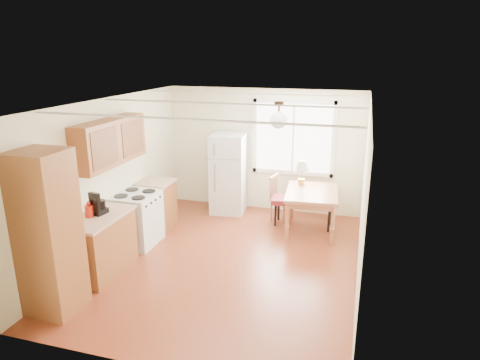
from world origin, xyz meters
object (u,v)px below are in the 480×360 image
at_px(bench, 303,202).
at_px(dining_table, 312,197).
at_px(chair, 277,196).
at_px(refrigerator, 228,174).

xyz_separation_m(bench, dining_table, (0.17, -0.17, 0.17)).
height_order(dining_table, chair, chair).
xyz_separation_m(bench, chair, (-0.54, 0.15, 0.02)).
bearing_deg(bench, dining_table, -51.69).
bearing_deg(dining_table, chair, 150.61).
height_order(bench, chair, chair).
xyz_separation_m(dining_table, chair, (-0.70, 0.32, -0.15)).
relative_size(bench, chair, 1.38).
bearing_deg(chair, refrigerator, -177.44).
height_order(refrigerator, dining_table, refrigerator).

